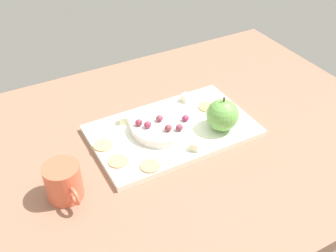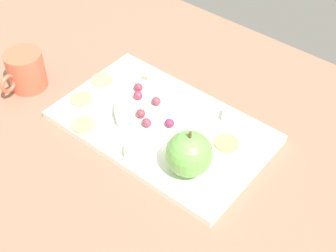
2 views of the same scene
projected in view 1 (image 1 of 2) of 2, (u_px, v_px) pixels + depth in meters
table at (161, 148)px, 98.91cm from camera, size 120.86×81.70×3.75cm
platter at (172, 131)px, 100.12cm from camera, size 39.61×24.06×1.49cm
serving_dish at (162, 125)px, 98.84cm from camera, size 15.43×15.43×2.17cm
apple_whole at (222, 115)px, 97.32cm from camera, size 7.94×7.94×7.94cm
apple_stem at (224, 99)px, 94.51cm from camera, size 0.50×0.50×1.20cm
cheese_cube_0 at (195, 146)px, 92.82cm from camera, size 2.86×2.86×2.04cm
cheese_cube_1 at (186, 98)px, 108.49cm from camera, size 2.59×2.59×2.04cm
cheese_cube_2 at (123, 119)px, 100.84cm from camera, size 2.62×2.62×2.04cm
cracker_0 at (207, 107)px, 106.50cm from camera, size 4.45×4.45×0.40cm
cracker_1 at (103, 145)px, 94.28cm from camera, size 4.45×4.45×0.40cm
cracker_2 at (118, 161)px, 89.94cm from camera, size 4.45×4.45×0.40cm
cracker_3 at (150, 166)px, 88.76cm from camera, size 4.45×4.45×0.40cm
grape_0 at (139, 123)px, 96.54cm from camera, size 1.81×1.63×1.67cm
grape_1 at (148, 125)px, 95.87cm from camera, size 1.81×1.63×1.71cm
grape_2 at (168, 128)px, 94.93cm from camera, size 1.81×1.63×1.64cm
grape_3 at (159, 118)px, 97.99cm from camera, size 1.81×1.63×1.56cm
grape_4 at (185, 118)px, 98.09cm from camera, size 1.81×1.63×1.49cm
grape_5 at (179, 128)px, 95.06cm from camera, size 1.81×1.63×1.64cm
cup at (64, 182)px, 81.77cm from camera, size 7.52×10.71×7.97cm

